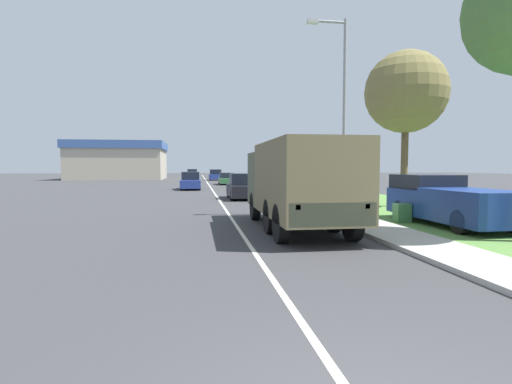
{
  "coord_description": "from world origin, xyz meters",
  "views": [
    {
      "loc": [
        -1.38,
        -2.54,
        2.1
      ],
      "look_at": [
        0.77,
        11.9,
        1.17
      ],
      "focal_mm": 28.0,
      "sensor_mm": 36.0,
      "label": 1
    }
  ],
  "objects_px": {
    "car_nearest_ahead": "(243,187)",
    "car_farthest_ahead": "(192,174)",
    "lamp_post": "(340,101)",
    "car_third_ahead": "(227,179)",
    "pickup_truck": "(447,200)",
    "military_truck": "(297,181)",
    "car_fourth_ahead": "(215,175)",
    "car_second_ahead": "(191,182)"
  },
  "relations": [
    {
      "from": "car_nearest_ahead",
      "to": "car_second_ahead",
      "type": "distance_m",
      "value": 11.89
    },
    {
      "from": "car_fourth_ahead",
      "to": "pickup_truck",
      "type": "xyz_separation_m",
      "value": [
        6.06,
        -48.69,
        0.14
      ]
    },
    {
      "from": "car_fourth_ahead",
      "to": "pickup_truck",
      "type": "distance_m",
      "value": 49.06
    },
    {
      "from": "car_farthest_ahead",
      "to": "pickup_truck",
      "type": "bearing_deg",
      "value": -80.87
    },
    {
      "from": "car_farthest_ahead",
      "to": "lamp_post",
      "type": "relative_size",
      "value": 0.51
    },
    {
      "from": "car_nearest_ahead",
      "to": "pickup_truck",
      "type": "xyz_separation_m",
      "value": [
        5.92,
        -12.71,
        0.14
      ]
    },
    {
      "from": "car_fourth_ahead",
      "to": "lamp_post",
      "type": "relative_size",
      "value": 0.52
    },
    {
      "from": "car_farthest_ahead",
      "to": "lamp_post",
      "type": "xyz_separation_m",
      "value": [
        6.75,
        -57.6,
        4.11
      ]
    },
    {
      "from": "car_nearest_ahead",
      "to": "pickup_truck",
      "type": "distance_m",
      "value": 14.02
    },
    {
      "from": "lamp_post",
      "to": "car_third_ahead",
      "type": "bearing_deg",
      "value": 94.52
    },
    {
      "from": "car_second_ahead",
      "to": "pickup_truck",
      "type": "xyz_separation_m",
      "value": [
        9.49,
        -24.06,
        0.16
      ]
    },
    {
      "from": "car_third_ahead",
      "to": "car_farthest_ahead",
      "type": "height_order",
      "value": "car_farthest_ahead"
    },
    {
      "from": "car_second_ahead",
      "to": "car_farthest_ahead",
      "type": "relative_size",
      "value": 1.15
    },
    {
      "from": "car_second_ahead",
      "to": "car_nearest_ahead",
      "type": "bearing_deg",
      "value": -72.54
    },
    {
      "from": "lamp_post",
      "to": "car_second_ahead",
      "type": "bearing_deg",
      "value": 107.13
    },
    {
      "from": "pickup_truck",
      "to": "car_third_ahead",
      "type": "bearing_deg",
      "value": 99.14
    },
    {
      "from": "car_farthest_ahead",
      "to": "lamp_post",
      "type": "height_order",
      "value": "lamp_post"
    },
    {
      "from": "car_nearest_ahead",
      "to": "car_farthest_ahead",
      "type": "relative_size",
      "value": 1.06
    },
    {
      "from": "car_third_ahead",
      "to": "lamp_post",
      "type": "bearing_deg",
      "value": -85.48
    },
    {
      "from": "car_farthest_ahead",
      "to": "military_truck",
      "type": "bearing_deg",
      "value": -86.14
    },
    {
      "from": "military_truck",
      "to": "car_farthest_ahead",
      "type": "distance_m",
      "value": 60.97
    },
    {
      "from": "car_nearest_ahead",
      "to": "car_farthest_ahead",
      "type": "xyz_separation_m",
      "value": [
        -3.81,
        47.86,
        -0.0
      ]
    },
    {
      "from": "car_second_ahead",
      "to": "car_third_ahead",
      "type": "height_order",
      "value": "car_second_ahead"
    },
    {
      "from": "pickup_truck",
      "to": "car_fourth_ahead",
      "type": "bearing_deg",
      "value": 97.09
    },
    {
      "from": "military_truck",
      "to": "car_second_ahead",
      "type": "xyz_separation_m",
      "value": [
        -3.86,
        24.31,
        -0.91
      ]
    },
    {
      "from": "military_truck",
      "to": "lamp_post",
      "type": "distance_m",
      "value": 5.26
    },
    {
      "from": "car_third_ahead",
      "to": "car_fourth_ahead",
      "type": "distance_m",
      "value": 15.02
    },
    {
      "from": "military_truck",
      "to": "car_nearest_ahead",
      "type": "distance_m",
      "value": 13.0
    },
    {
      "from": "car_third_ahead",
      "to": "lamp_post",
      "type": "xyz_separation_m",
      "value": [
        2.43,
        -30.72,
        4.21
      ]
    },
    {
      "from": "lamp_post",
      "to": "military_truck",
      "type": "bearing_deg",
      "value": -129.35
    },
    {
      "from": "military_truck",
      "to": "car_fourth_ahead",
      "type": "distance_m",
      "value": 48.95
    },
    {
      "from": "car_second_ahead",
      "to": "pickup_truck",
      "type": "bearing_deg",
      "value": -68.47
    },
    {
      "from": "military_truck",
      "to": "car_farthest_ahead",
      "type": "height_order",
      "value": "military_truck"
    },
    {
      "from": "car_third_ahead",
      "to": "military_truck",
      "type": "bearing_deg",
      "value": -90.36
    },
    {
      "from": "military_truck",
      "to": "pickup_truck",
      "type": "relative_size",
      "value": 1.32
    },
    {
      "from": "car_farthest_ahead",
      "to": "pickup_truck",
      "type": "distance_m",
      "value": 61.35
    },
    {
      "from": "military_truck",
      "to": "car_third_ahead",
      "type": "xyz_separation_m",
      "value": [
        0.21,
        33.94,
        -1.0
      ]
    },
    {
      "from": "car_nearest_ahead",
      "to": "lamp_post",
      "type": "xyz_separation_m",
      "value": [
        2.93,
        -9.74,
        4.1
      ]
    },
    {
      "from": "car_second_ahead",
      "to": "car_farthest_ahead",
      "type": "distance_m",
      "value": 36.52
    },
    {
      "from": "car_nearest_ahead",
      "to": "car_third_ahead",
      "type": "bearing_deg",
      "value": 88.63
    },
    {
      "from": "car_third_ahead",
      "to": "car_fourth_ahead",
      "type": "height_order",
      "value": "car_fourth_ahead"
    },
    {
      "from": "car_farthest_ahead",
      "to": "pickup_truck",
      "type": "xyz_separation_m",
      "value": [
        9.74,
        -60.57,
        0.15
      ]
    }
  ]
}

